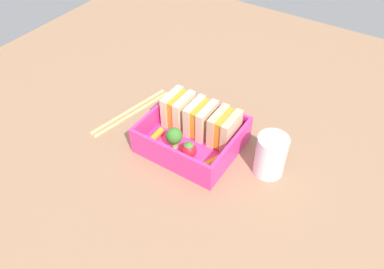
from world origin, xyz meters
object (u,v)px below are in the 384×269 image
Objects in this scene: broccoli_floret at (174,137)px; carrot_stick_far_left at (210,164)px; strawberry_far_left at (189,150)px; chopstick_pair at (131,111)px; drinking_glass at (271,155)px; carrot_stick_left at (156,135)px; sandwich_center at (224,129)px; sandwich_center_left at (201,119)px; sandwich_left at (178,109)px.

carrot_stick_far_left is (7.76, -0.58, -1.94)cm from broccoli_floret.
strawberry_far_left is (3.43, -0.48, -1.10)cm from broccoli_floret.
chopstick_pair is 30.31cm from drinking_glass.
carrot_stick_left is 12.00cm from carrot_stick_far_left.
sandwich_center is 9.54cm from drinking_glass.
chopstick_pair is at bearing 167.52° from carrot_stick_far_left.
sandwich_center_left reaches higher than broccoli_floret.
carrot_stick_far_left is (1.01, -6.63, -2.48)cm from sandwich_center.
drinking_glass is at bearing 33.60° from carrot_stick_far_left.
sandwich_center is (5.01, 0.00, 0.00)cm from sandwich_center_left.
broccoli_floret is at bearing -138.13° from sandwich_center.
broccoli_floret is at bearing -0.77° from carrot_stick_left.
broccoli_floret is 8.02cm from carrot_stick_far_left.
sandwich_left is 10.01cm from sandwich_center.
chopstick_pair is at bearing 163.12° from broccoli_floret.
drinking_glass reaches higher than strawberry_far_left.
sandwich_left is at bearing 118.28° from broccoli_floret.
broccoli_floret is (3.26, -6.05, -0.54)cm from sandwich_left.
sandwich_left is 1.00× the size of sandwich_center.
sandwich_left is 1.77× the size of carrot_stick_left.
strawberry_far_left is at bearing -7.97° from broccoli_floret.
sandwich_left is at bearing 148.95° from carrot_stick_far_left.
carrot_stick_left is 21.14cm from drinking_glass.
sandwich_center is 0.33× the size of chopstick_pair.
sandwich_center_left is 5.01cm from sandwich_center.
sandwich_center is 1.86× the size of strawberry_far_left.
carrot_stick_left is 4.66cm from broccoli_floret.
strawberry_far_left is at bearing 178.68° from carrot_stick_far_left.
strawberry_far_left reaches higher than carrot_stick_left.
drinking_glass is at bearing -4.01° from sandwich_center_left.
broccoli_floret is at bearing -162.74° from drinking_glass.
drinking_glass is at bearing 1.58° from chopstick_pair.
sandwich_center_left reaches higher than strawberry_far_left.
broccoli_floret is (4.22, -0.06, 1.96)cm from carrot_stick_left.
sandwich_center is at bearing 0.00° from sandwich_center_left.
sandwich_left is 1.48× the size of broccoli_floret.
strawberry_far_left reaches higher than carrot_stick_far_left.
broccoli_floret is 3.63cm from strawberry_far_left.
strawberry_far_left is 0.80× the size of carrot_stick_far_left.
carrot_stick_left is at bearing 176.96° from carrot_stick_far_left.
sandwich_center_left is at bearing 132.20° from carrot_stick_far_left.
sandwich_center_left is 1.77× the size of carrot_stick_left.
carrot_stick_left is (-10.97, -6.00, -2.50)cm from sandwich_center.
broccoli_floret is 1.01× the size of carrot_stick_far_left.
sandwich_center is at bearing 173.89° from drinking_glass.
broccoli_floret is at bearing -61.72° from sandwich_left.
strawberry_far_left is 0.18× the size of chopstick_pair.
sandwich_center_left is (5.01, 0.00, 0.00)cm from sandwich_left.
sandwich_left is 13.10cm from carrot_stick_far_left.
carrot_stick_far_left is (6.01, -6.63, -2.48)cm from sandwich_center_left.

